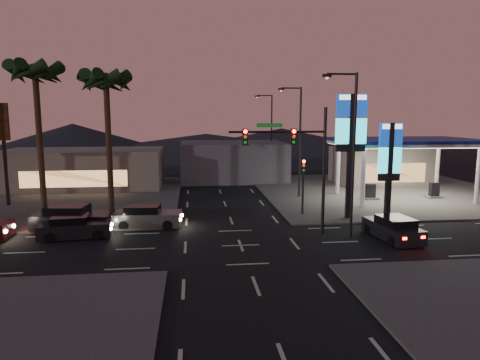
{
  "coord_description": "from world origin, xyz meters",
  "views": [
    {
      "loc": [
        -2.72,
        -23.87,
        7.48
      ],
      "look_at": [
        0.6,
        5.66,
        3.0
      ],
      "focal_mm": 32.0,
      "sensor_mm": 36.0,
      "label": 1
    }
  ],
  "objects": [
    {
      "name": "gas_station",
      "position": [
        16.0,
        12.0,
        5.08
      ],
      "size": [
        12.2,
        8.2,
        5.47
      ],
      "color": "silver",
      "rests_on": "ground"
    },
    {
      "name": "car_lane_b_mid",
      "position": [
        -10.66,
        4.63,
        0.77
      ],
      "size": [
        5.29,
        2.68,
        1.67
      ],
      "color": "black",
      "rests_on": "ground"
    },
    {
      "name": "ground",
      "position": [
        0.0,
        0.0,
        0.0
      ],
      "size": [
        140.0,
        140.0,
        0.0
      ],
      "primitive_type": "plane",
      "color": "black",
      "rests_on": "ground"
    },
    {
      "name": "hill_left",
      "position": [
        -25.0,
        60.0,
        3.0
      ],
      "size": [
        40.0,
        40.0,
        6.0
      ],
      "primitive_type": "cone",
      "color": "black",
      "rests_on": "ground"
    },
    {
      "name": "palm_b",
      "position": [
        -14.0,
        9.5,
        9.97
      ],
      "size": [
        4.41,
        4.41,
        11.46
      ],
      "color": "black",
      "rests_on": "ground"
    },
    {
      "name": "building_far_mid",
      "position": [
        2.0,
        26.0,
        2.2
      ],
      "size": [
        12.0,
        9.0,
        4.4
      ],
      "primitive_type": "cube",
      "color": "#4C4C51",
      "rests_on": "ground"
    },
    {
      "name": "streetlight_mid",
      "position": [
        6.79,
        14.0,
        5.72
      ],
      "size": [
        2.14,
        0.25,
        10.0
      ],
      "color": "black",
      "rests_on": "ground"
    },
    {
      "name": "convenience_store",
      "position": [
        18.0,
        21.0,
        2.0
      ],
      "size": [
        10.0,
        6.0,
        4.0
      ],
      "primitive_type": "cube",
      "color": "#726B5B",
      "rests_on": "ground"
    },
    {
      "name": "corner_lot_ne",
      "position": [
        16.0,
        16.0,
        0.06
      ],
      "size": [
        24.0,
        24.0,
        0.12
      ],
      "primitive_type": "cube",
      "color": "#47443F",
      "rests_on": "ground"
    },
    {
      "name": "pylon_sign_tall",
      "position": [
        8.5,
        5.5,
        6.39
      ],
      "size": [
        2.2,
        0.35,
        9.0
      ],
      "color": "black",
      "rests_on": "ground"
    },
    {
      "name": "traffic_signal_mast",
      "position": [
        3.76,
        1.99,
        5.23
      ],
      "size": [
        6.1,
        0.39,
        8.0
      ],
      "color": "black",
      "rests_on": "ground"
    },
    {
      "name": "building_far_west",
      "position": [
        -14.0,
        22.0,
        2.0
      ],
      "size": [
        16.0,
        8.0,
        4.0
      ],
      "primitive_type": "cube",
      "color": "#726B5B",
      "rests_on": "ground"
    },
    {
      "name": "hill_center",
      "position": [
        0.0,
        60.0,
        2.0
      ],
      "size": [
        60.0,
        60.0,
        4.0
      ],
      "primitive_type": "cone",
      "color": "black",
      "rests_on": "ground"
    },
    {
      "name": "pedestal_signal",
      "position": [
        5.5,
        6.98,
        2.92
      ],
      "size": [
        0.32,
        0.39,
        4.3
      ],
      "color": "black",
      "rests_on": "ground"
    },
    {
      "name": "pylon_sign_short",
      "position": [
        11.0,
        4.5,
        4.66
      ],
      "size": [
        1.6,
        0.35,
        7.0
      ],
      "color": "black",
      "rests_on": "ground"
    },
    {
      "name": "streetlight_far",
      "position": [
        6.79,
        28.0,
        5.72
      ],
      "size": [
        2.14,
        0.25,
        10.0
      ],
      "color": "black",
      "rests_on": "ground"
    },
    {
      "name": "corner_lot_nw",
      "position": [
        -16.0,
        16.0,
        0.06
      ],
      "size": [
        24.0,
        24.0,
        0.12
      ],
      "primitive_type": "cube",
      "color": "#47443F",
      "rests_on": "ground"
    },
    {
      "name": "palm_a",
      "position": [
        -9.0,
        9.5,
        9.43
      ],
      "size": [
        4.41,
        4.41,
        10.86
      ],
      "color": "black",
      "rests_on": "ground"
    },
    {
      "name": "streetlight_near",
      "position": [
        6.79,
        1.0,
        5.72
      ],
      "size": [
        2.14,
        0.25,
        10.0
      ],
      "color": "black",
      "rests_on": "ground"
    },
    {
      "name": "suv_station",
      "position": [
        9.38,
        0.21,
        0.67
      ],
      "size": [
        2.25,
        4.48,
        1.44
      ],
      "color": "black",
      "rests_on": "ground"
    },
    {
      "name": "hill_right",
      "position": [
        15.0,
        60.0,
        2.5
      ],
      "size": [
        50.0,
        50.0,
        5.0
      ],
      "primitive_type": "cone",
      "color": "black",
      "rests_on": "ground"
    },
    {
      "name": "car_lane_a_front",
      "position": [
        -10.02,
        2.73,
        0.66
      ],
      "size": [
        4.47,
        2.24,
        1.41
      ],
      "color": "black",
      "rests_on": "ground"
    },
    {
      "name": "car_lane_b_front",
      "position": [
        -5.86,
        4.91,
        0.7
      ],
      "size": [
        4.73,
        2.23,
        1.51
      ],
      "color": "#4E4E50",
      "rests_on": "ground"
    }
  ]
}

